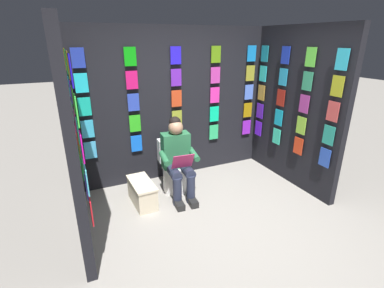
# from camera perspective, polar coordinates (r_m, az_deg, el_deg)

# --- Properties ---
(ground_plane) EXTENTS (30.00, 30.00, 0.00)m
(ground_plane) POSITION_cam_1_polar(r_m,az_deg,el_deg) (3.61, 8.50, -17.86)
(ground_plane) COLOR gray
(display_wall_back) EXTENTS (3.25, 0.14, 2.42)m
(display_wall_back) POSITION_cam_1_polar(r_m,az_deg,el_deg) (4.64, -3.48, 7.85)
(display_wall_back) COLOR black
(display_wall_back) RESTS_ON ground
(display_wall_left) EXTENTS (0.14, 1.85, 2.42)m
(display_wall_left) POSITION_cam_1_polar(r_m,az_deg,el_deg) (4.71, 20.05, 6.84)
(display_wall_left) COLOR black
(display_wall_left) RESTS_ON ground
(display_wall_right) EXTENTS (0.14, 1.85, 2.42)m
(display_wall_right) POSITION_cam_1_polar(r_m,az_deg,el_deg) (3.41, -23.41, 1.48)
(display_wall_right) COLOR black
(display_wall_right) RESTS_ON ground
(toilet) EXTENTS (0.42, 0.57, 0.77)m
(toilet) POSITION_cam_1_polar(r_m,az_deg,el_deg) (4.41, -3.67, -5.05)
(toilet) COLOR white
(toilet) RESTS_ON ground
(person_reading) EXTENTS (0.55, 0.71, 1.19)m
(person_reading) POSITION_cam_1_polar(r_m,az_deg,el_deg) (4.10, -2.82, -2.88)
(person_reading) COLOR #286B42
(person_reading) RESTS_ON ground
(comic_longbox_near) EXTENTS (0.31, 0.63, 0.34)m
(comic_longbox_near) POSITION_cam_1_polar(r_m,az_deg,el_deg) (4.14, -10.01, -9.60)
(comic_longbox_near) COLOR beige
(comic_longbox_near) RESTS_ON ground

